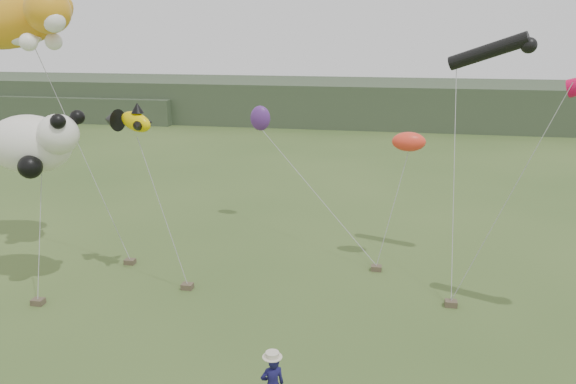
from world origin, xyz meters
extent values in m
plane|color=#385123|center=(0.00, 0.00, 0.00)|extent=(120.00, 120.00, 0.00)
cube|color=#2D3D28|center=(0.00, 45.00, 2.00)|extent=(90.00, 12.00, 4.00)
cube|color=#2D3D28|center=(-30.00, 42.00, 1.25)|extent=(25.00, 8.00, 2.50)
cube|color=brown|center=(-6.13, 6.48, 0.10)|extent=(0.39, 0.32, 0.20)
cube|color=brown|center=(-3.12, 4.78, 0.10)|extent=(0.39, 0.32, 0.20)
cube|color=brown|center=(5.98, 5.18, 0.10)|extent=(0.39, 0.32, 0.20)
cube|color=brown|center=(-7.62, 2.73, 0.10)|extent=(0.39, 0.32, 0.20)
cube|color=brown|center=(3.43, 7.65, 0.10)|extent=(0.39, 0.32, 0.20)
ellipsoid|color=orange|center=(-9.99, 6.96, 9.26)|extent=(4.85, 2.66, 3.04)
sphere|color=orange|center=(-8.23, 6.08, 9.52)|extent=(1.59, 1.59, 1.59)
sphere|color=white|center=(-7.88, 5.82, 9.17)|extent=(0.79, 0.79, 0.79)
ellipsoid|color=white|center=(-9.81, 6.70, 8.55)|extent=(1.55, 0.77, 0.48)
sphere|color=white|center=(-8.76, 5.55, 8.47)|extent=(0.62, 0.62, 0.62)
sphere|color=white|center=(-8.58, 6.79, 8.47)|extent=(0.62, 0.62, 0.62)
ellipsoid|color=#EAC900|center=(-4.78, 5.13, 5.88)|extent=(1.41, 0.87, 0.90)
cone|color=black|center=(-5.81, 5.39, 5.88)|extent=(0.80, 0.91, 0.77)
cone|color=black|center=(-4.69, 5.13, 6.35)|extent=(0.43, 0.43, 0.34)
cone|color=black|center=(-4.52, 4.70, 5.79)|extent=(0.46, 0.48, 0.34)
cone|color=black|center=(-4.52, 5.56, 5.79)|extent=(0.46, 0.48, 0.34)
cylinder|color=black|center=(6.95, 8.87, 8.14)|extent=(2.77, 1.47, 1.41)
sphere|color=black|center=(8.19, 8.43, 8.37)|extent=(0.55, 0.55, 0.55)
ellipsoid|color=white|center=(-8.28, 4.26, 5.15)|extent=(2.99, 2.00, 2.00)
sphere|color=white|center=(-6.95, 3.93, 5.59)|extent=(1.33, 1.33, 1.33)
sphere|color=black|center=(-6.62, 3.48, 6.09)|extent=(0.49, 0.49, 0.49)
sphere|color=black|center=(-6.51, 4.43, 6.09)|extent=(0.49, 0.49, 0.49)
sphere|color=black|center=(-7.73, 3.37, 4.59)|extent=(0.78, 0.78, 0.78)
sphere|color=black|center=(-9.17, 4.59, 4.70)|extent=(0.78, 0.78, 0.78)
ellipsoid|color=#F73A24|center=(4.38, 8.38, 4.91)|extent=(1.23, 0.72, 0.72)
ellipsoid|color=#522676|center=(-2.17, 12.27, 5.03)|extent=(0.93, 0.62, 1.13)
camera|label=1|loc=(3.79, -12.47, 8.82)|focal=35.00mm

